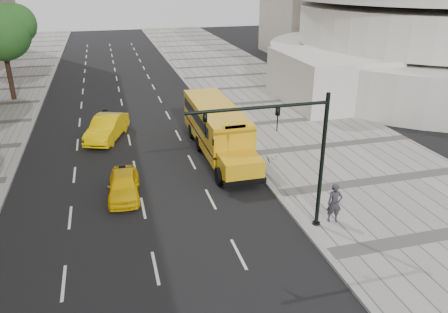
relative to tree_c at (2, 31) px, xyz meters
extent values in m
plane|color=black|center=(10.41, -18.20, -6.19)|extent=(140.00, 140.00, 0.00)
cube|color=#999791|center=(22.41, -18.20, -6.11)|extent=(12.00, 140.00, 0.15)
cube|color=gray|center=(16.41, -18.20, -6.11)|extent=(0.30, 140.00, 0.15)
cube|color=gray|center=(2.41, -18.20, -6.11)|extent=(0.30, 140.00, 0.15)
cylinder|color=silver|center=(40.41, -4.20, -4.19)|extent=(32.00, 32.00, 4.00)
cylinder|color=silver|center=(40.41, -4.20, -0.09)|extent=(26.00, 26.00, 3.60)
cube|color=silver|center=(27.41, -8.20, -3.99)|extent=(8.00, 10.00, 4.40)
cylinder|color=black|center=(-0.09, 0.00, -3.46)|extent=(0.44, 0.44, 5.46)
sphere|color=#1F501A|center=(-0.09, 0.00, -0.04)|extent=(4.98, 4.98, 4.98)
sphere|color=#1F501A|center=(1.15, 0.30, 0.56)|extent=(3.49, 3.49, 3.49)
cube|color=gold|center=(14.91, -16.43, -4.41)|extent=(2.50, 9.00, 2.45)
cube|color=gold|center=(14.91, -21.93, -5.09)|extent=(2.20, 2.00, 1.10)
cube|color=black|center=(14.91, -22.81, -5.64)|extent=(2.38, 0.25, 0.35)
cube|color=black|center=(14.91, -16.43, -4.94)|extent=(2.52, 9.00, 0.12)
cube|color=black|center=(14.91, -20.87, -3.94)|extent=(2.05, 0.10, 0.90)
cube|color=black|center=(14.91, -15.93, -3.94)|extent=(2.52, 7.50, 0.70)
cube|color=gold|center=(14.91, -20.88, -3.14)|extent=(1.40, 0.12, 0.28)
ellipsoid|color=silver|center=(16.43, -23.33, -4.29)|extent=(0.32, 0.32, 0.14)
cylinder|color=black|center=(16.19, -23.11, -4.49)|extent=(0.36, 0.47, 0.58)
cylinder|color=black|center=(13.78, -21.63, -5.69)|extent=(0.30, 1.00, 1.00)
cylinder|color=black|center=(16.04, -21.63, -5.69)|extent=(0.30, 1.00, 1.00)
cylinder|color=black|center=(13.78, -16.43, -5.69)|extent=(0.30, 1.00, 1.00)
cylinder|color=black|center=(16.04, -16.43, -5.69)|extent=(0.30, 1.00, 1.00)
cylinder|color=black|center=(13.78, -13.93, -5.69)|extent=(0.30, 1.00, 1.00)
cylinder|color=black|center=(16.04, -13.93, -5.69)|extent=(0.30, 1.00, 1.00)
imported|color=#FFCA03|center=(8.60, -21.68, -5.52)|extent=(1.87, 4.04, 1.34)
imported|color=#FFCA03|center=(7.97, -12.60, -5.36)|extent=(3.39, 5.32, 1.65)
imported|color=#2F2E35|center=(17.88, -27.06, -5.09)|extent=(0.78, 0.60, 1.90)
cylinder|color=black|center=(17.01, -27.09, -2.99)|extent=(0.18, 0.18, 6.40)
cylinder|color=black|center=(17.01, -27.09, -6.06)|extent=(0.36, 0.36, 0.25)
cylinder|color=black|center=(14.01, -27.09, -0.19)|extent=(6.00, 0.14, 0.14)
imported|color=black|center=(14.81, -27.09, -0.74)|extent=(0.16, 0.20, 1.00)
imported|color=black|center=(11.81, -27.09, -0.74)|extent=(0.16, 0.20, 1.00)
camera|label=1|loc=(8.28, -42.79, 4.77)|focal=35.00mm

